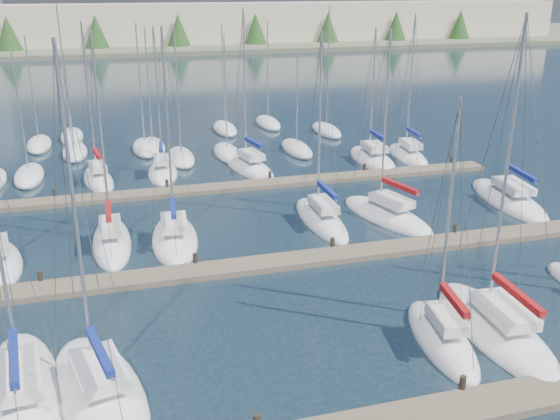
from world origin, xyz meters
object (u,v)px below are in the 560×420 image
object	(u,v)px
sailboat_p	(249,167)
sailboat_b	(22,395)
sailboat_c	(99,390)
sailboat_k	(321,219)
sailboat_o	(163,172)
sailboat_i	(112,242)
sailboat_q	(372,159)
sailboat_l	(387,215)
sailboat_m	(508,200)
sailboat_n	(98,179)
sailboat_j	(175,239)
sailboat_r	(408,155)
sailboat_e	(496,329)
sailboat_d	(442,338)

from	to	relation	value
sailboat_p	sailboat_b	bearing A→B (deg)	-129.26
sailboat_c	sailboat_p	distance (m)	30.62
sailboat_k	sailboat_o	size ratio (longest dim) A/B	1.03
sailboat_i	sailboat_o	size ratio (longest dim) A/B	1.05
sailboat_q	sailboat_l	bearing A→B (deg)	-106.44
sailboat_i	sailboat_m	xyz separation A→B (m)	(27.45, 0.19, -0.02)
sailboat_o	sailboat_k	bearing A→B (deg)	-51.25
sailboat_i	sailboat_b	world-z (taller)	sailboat_i
sailboat_n	sailboat_l	size ratio (longest dim) A/B	1.00
sailboat_j	sailboat_m	bearing A→B (deg)	6.69
sailboat_r	sailboat_b	size ratio (longest dim) A/B	1.02
sailboat_j	sailboat_i	distance (m)	3.72
sailboat_c	sailboat_o	distance (m)	28.90
sailboat_l	sailboat_r	bearing A→B (deg)	43.47
sailboat_c	sailboat_p	xyz separation A→B (m)	(12.46, 27.97, 0.01)
sailboat_k	sailboat_b	xyz separation A→B (m)	(-16.98, -14.29, -0.02)
sailboat_c	sailboat_o	bearing A→B (deg)	66.93
sailboat_j	sailboat_o	size ratio (longest dim) A/B	1.07
sailboat_o	sailboat_b	size ratio (longest dim) A/B	0.97
sailboat_l	sailboat_m	xyz separation A→B (m)	(9.69, 0.52, -0.00)
sailboat_r	sailboat_j	bearing A→B (deg)	-142.00
sailboat_m	sailboat_e	bearing A→B (deg)	-119.06
sailboat_j	sailboat_m	size ratio (longest dim) A/B	1.00
sailboat_n	sailboat_b	world-z (taller)	sailboat_n
sailboat_j	sailboat_o	world-z (taller)	sailboat_j
sailboat_b	sailboat_n	bearing A→B (deg)	76.64
sailboat_c	sailboat_e	size ratio (longest dim) A/B	0.96
sailboat_p	sailboat_c	bearing A→B (deg)	-124.18
sailboat_p	sailboat_i	xyz separation A→B (m)	(-11.57, -13.28, 0.01)
sailboat_e	sailboat_j	bearing A→B (deg)	134.60
sailboat_i	sailboat_m	world-z (taller)	sailboat_m
sailboat_l	sailboat_m	size ratio (longest dim) A/B	0.97
sailboat_b	sailboat_d	bearing A→B (deg)	-9.81
sailboat_q	sailboat_e	world-z (taller)	sailboat_e
sailboat_o	sailboat_p	bearing A→B (deg)	2.10
sailboat_d	sailboat_e	bearing A→B (deg)	10.60
sailboat_n	sailboat_l	bearing A→B (deg)	-43.54
sailboat_c	sailboat_b	distance (m)	2.85
sailboat_l	sailboat_d	xyz separation A→B (m)	(-4.26, -14.67, 0.02)
sailboat_p	sailboat_e	distance (m)	28.59
sailboat_n	sailboat_d	size ratio (longest dim) A/B	1.13
sailboat_r	sailboat_c	distance (m)	38.67
sailboat_o	sailboat_l	bearing A→B (deg)	-40.91
sailboat_q	sailboat_e	xyz separation A→B (m)	(-6.31, -27.86, 0.01)
sailboat_j	sailboat_k	bearing A→B (deg)	8.96
sailboat_l	sailboat_q	bearing A→B (deg)	55.53
sailboat_j	sailboat_d	bearing A→B (deg)	-50.88
sailboat_n	sailboat_o	xyz separation A→B (m)	(5.05, 0.58, -0.01)
sailboat_d	sailboat_c	bearing A→B (deg)	-172.29
sailboat_r	sailboat_e	size ratio (longest dim) A/B	0.90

